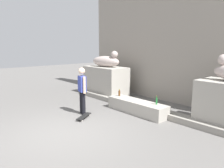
% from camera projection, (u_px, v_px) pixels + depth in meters
% --- Properties ---
extents(ground_plane, '(40.00, 40.00, 0.00)m').
position_uv_depth(ground_plane, '(67.00, 133.00, 6.14)').
color(ground_plane, '#605E5B').
extents(facade_wall, '(10.28, 0.60, 6.14)m').
position_uv_depth(facade_wall, '(179.00, 30.00, 9.09)').
color(facade_wall, gray).
rests_on(facade_wall, ground_plane).
extents(pedestal_left, '(2.23, 1.16, 1.40)m').
position_uv_depth(pedestal_left, '(106.00, 81.00, 10.77)').
color(pedestal_left, '#A39E93').
rests_on(pedestal_left, ground_plane).
extents(statue_reclining_left, '(1.67, 0.82, 0.78)m').
position_uv_depth(statue_reclining_left, '(106.00, 61.00, 10.57)').
color(statue_reclining_left, '#B5A49E').
rests_on(statue_reclining_left, pedestal_left).
extents(ledge_block, '(2.46, 0.63, 0.45)m').
position_uv_depth(ledge_block, '(137.00, 107.00, 7.96)').
color(ledge_block, '#A39E93').
rests_on(ledge_block, ground_plane).
extents(skater, '(0.53, 0.28, 1.67)m').
position_uv_depth(skater, '(82.00, 89.00, 7.72)').
color(skater, black).
rests_on(skater, ground_plane).
extents(skateboard, '(0.58, 0.79, 0.08)m').
position_uv_depth(skateboard, '(84.00, 116.00, 7.40)').
color(skateboard, black).
rests_on(skateboard, ground_plane).
extents(bottle_brown, '(0.08, 0.08, 0.28)m').
position_uv_depth(bottle_brown, '(119.00, 93.00, 8.65)').
color(bottle_brown, '#593314').
rests_on(bottle_brown, ledge_block).
extents(bottle_green, '(0.06, 0.06, 0.30)m').
position_uv_depth(bottle_green, '(157.00, 101.00, 7.41)').
color(bottle_green, '#1E722D').
rests_on(bottle_green, ledge_block).
extents(stair_step, '(8.26, 0.50, 0.20)m').
position_uv_depth(stair_step, '(144.00, 108.00, 8.25)').
color(stair_step, gray).
rests_on(stair_step, ground_plane).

